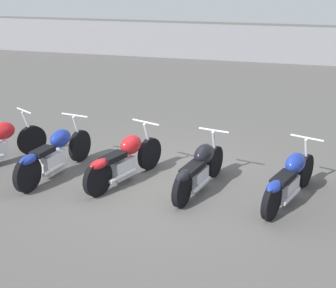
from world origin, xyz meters
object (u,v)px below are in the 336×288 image
Objects in this scene: motorcycle_slot_1 at (54,154)px; motorcycle_slot_3 at (199,168)px; motorcycle_slot_4 at (290,179)px; motorcycle_slot_2 at (124,160)px.

motorcycle_slot_1 reaches higher than motorcycle_slot_3.
motorcycle_slot_4 reaches higher than motorcycle_slot_3.
motorcycle_slot_1 is 4.29m from motorcycle_slot_4.
motorcycle_slot_3 is (1.39, 0.02, -0.01)m from motorcycle_slot_2.
motorcycle_slot_4 is (2.93, 0.01, -0.02)m from motorcycle_slot_2.
motorcycle_slot_3 is 1.53m from motorcycle_slot_4.
motorcycle_slot_2 is (1.37, 0.10, -0.00)m from motorcycle_slot_1.
motorcycle_slot_4 is at bearing 9.93° from motorcycle_slot_1.
motorcycle_slot_1 reaches higher than motorcycle_slot_4.
motorcycle_slot_2 is 2.93m from motorcycle_slot_4.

